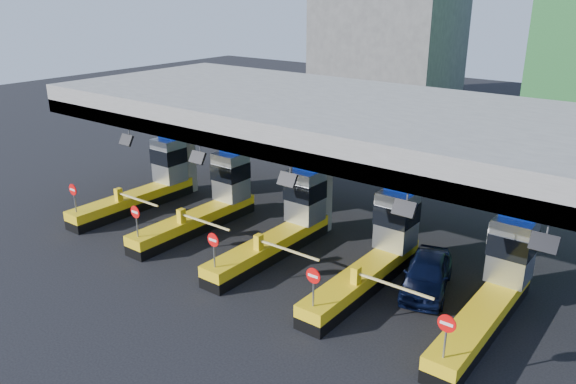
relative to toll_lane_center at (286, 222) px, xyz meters
The scene contains 9 objects.
ground 1.42m from the toll_lane_center, 90.42° to the right, with size 120.00×120.00×0.00m, color black.
toll_canopy 5.40m from the toll_lane_center, 90.02° to the left, with size 28.00×12.09×7.00m.
toll_lane_far_left 10.00m from the toll_lane_center, behind, with size 4.43×8.00×4.16m.
toll_lane_left 5.00m from the toll_lane_center, behind, with size 4.43×8.00×4.16m.
toll_lane_center is the anchor object (origin of this frame).
toll_lane_right 5.00m from the toll_lane_center, ahead, with size 4.43×8.00×4.16m.
toll_lane_far_right 10.00m from the toll_lane_center, ahead, with size 4.43×8.00×4.16m.
bg_building_concrete 39.11m from the toll_lane_center, 111.40° to the left, with size 14.00×10.00×18.00m, color #4C4C49.
van 7.13m from the toll_lane_center, ahead, with size 1.79×4.44×1.51m, color black.
Camera 1 is at (15.12, -19.31, 11.91)m, focal length 35.00 mm.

